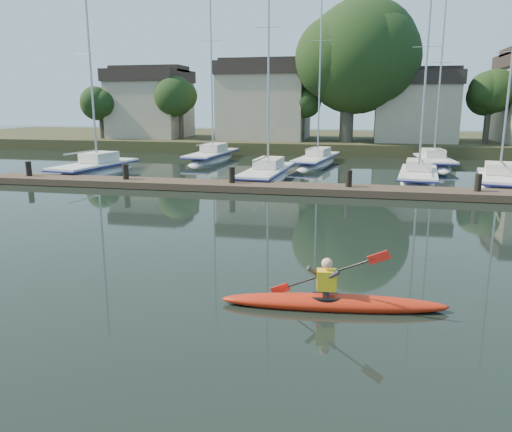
% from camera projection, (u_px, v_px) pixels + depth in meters
% --- Properties ---
extents(ground, '(160.00, 160.00, 0.00)m').
position_uv_depth(ground, '(203.00, 289.00, 12.15)').
color(ground, black).
rests_on(ground, ground).
extents(kayak, '(5.05, 1.24, 1.60)m').
position_uv_depth(kayak, '(332.00, 299.00, 11.02)').
color(kayak, '#B1260D').
rests_on(kayak, ground).
extents(dock, '(34.00, 2.00, 1.80)m').
position_uv_depth(dock, '(289.00, 188.00, 25.45)').
color(dock, '#4A392A').
rests_on(dock, ground).
extents(sailboat_0, '(3.40, 8.43, 13.00)m').
position_uv_depth(sailboat_0, '(96.00, 177.00, 32.33)').
color(sailboat_0, silver).
rests_on(sailboat_0, ground).
extents(sailboat_2, '(2.50, 9.06, 14.85)m').
position_uv_depth(sailboat_2, '(267.00, 182.00, 29.98)').
color(sailboat_2, silver).
rests_on(sailboat_2, ground).
extents(sailboat_3, '(2.96, 8.24, 13.00)m').
position_uv_depth(sailboat_3, '(418.00, 185.00, 28.93)').
color(sailboat_3, silver).
rests_on(sailboat_3, ground).
extents(sailboat_4, '(3.36, 7.51, 12.33)m').
position_uv_depth(sailboat_4, '(498.00, 190.00, 27.23)').
color(sailboat_4, silver).
rests_on(sailboat_4, ground).
extents(sailboat_5, '(2.66, 9.54, 15.63)m').
position_uv_depth(sailboat_5, '(212.00, 162.00, 39.88)').
color(sailboat_5, silver).
rests_on(sailboat_5, ground).
extents(sailboat_6, '(3.39, 9.70, 15.11)m').
position_uv_depth(sailboat_6, '(316.00, 166.00, 37.43)').
color(sailboat_6, silver).
rests_on(sailboat_6, ground).
extents(sailboat_7, '(2.58, 7.91, 12.55)m').
position_uv_depth(sailboat_7, '(434.00, 168.00, 36.24)').
color(sailboat_7, silver).
rests_on(sailboat_7, ground).
extents(shore, '(90.00, 25.25, 12.75)m').
position_uv_depth(shore, '(345.00, 116.00, 49.50)').
color(shore, '#2E361B').
rests_on(shore, ground).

